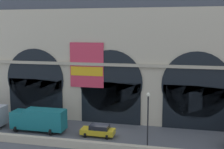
# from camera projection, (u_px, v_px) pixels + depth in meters

# --- Properties ---
(ground_plane) EXTENTS (200.00, 200.00, 0.00)m
(ground_plane) POSITION_uv_depth(u_px,v_px,m) (102.00, 134.00, 39.94)
(ground_plane) COLOR #54565B
(quay_parapet_wall) EXTENTS (90.00, 0.70, 0.93)m
(quay_parapet_wall) POSITION_uv_depth(u_px,v_px,m) (90.00, 145.00, 34.94)
(quay_parapet_wall) COLOR beige
(quay_parapet_wall) RESTS_ON ground
(station_building) EXTENTS (50.64, 4.66, 21.58)m
(station_building) POSITION_uv_depth(u_px,v_px,m) (114.00, 52.00, 45.23)
(station_building) COLOR beige
(station_building) RESTS_ON ground
(box_truck_midwest) EXTENTS (7.50, 2.91, 3.12)m
(box_truck_midwest) POSITION_uv_depth(u_px,v_px,m) (39.00, 119.00, 40.87)
(box_truck_midwest) COLOR #19727A
(box_truck_midwest) RESTS_ON ground
(car_center) EXTENTS (4.40, 2.22, 1.55)m
(car_center) POSITION_uv_depth(u_px,v_px,m) (98.00, 130.00, 39.09)
(car_center) COLOR gold
(car_center) RESTS_ON ground
(street_lamp_quayside) EXTENTS (0.44, 0.44, 6.90)m
(street_lamp_quayside) POSITION_uv_depth(u_px,v_px,m) (148.00, 114.00, 33.61)
(street_lamp_quayside) COLOR black
(street_lamp_quayside) RESTS_ON ground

